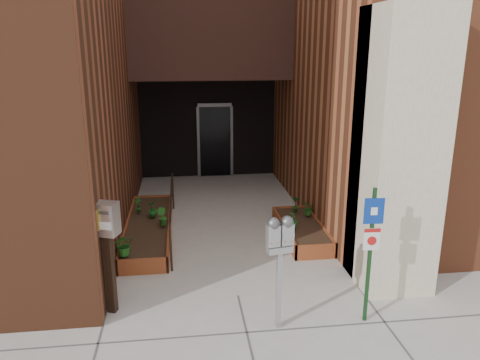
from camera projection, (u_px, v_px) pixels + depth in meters
name	position (u px, v px, depth m)	size (l,w,h in m)	color
ground	(238.00, 296.00, 7.41)	(80.00, 80.00, 0.00)	#9E9991
architecture	(200.00, 1.00, 12.59)	(20.00, 14.60, 10.00)	#5E301A
planter_left	(149.00, 229.00, 9.76)	(0.90, 3.60, 0.30)	brown
planter_right	(302.00, 231.00, 9.67)	(0.80, 2.20, 0.30)	brown
handrail	(171.00, 201.00, 9.61)	(0.04, 3.34, 0.90)	black
parking_meter	(280.00, 243.00, 6.24)	(0.38, 0.20, 1.66)	#A5A4A7
sign_post	(371.00, 242.00, 6.41)	(0.27, 0.07, 2.00)	#143718
payment_dropbox	(107.00, 235.00, 6.64)	(0.40, 0.35, 1.71)	black
shrub_left_a	(124.00, 245.00, 8.10)	(0.36, 0.36, 0.40)	#21621C
shrub_left_b	(162.00, 217.00, 9.48)	(0.20, 0.20, 0.37)	#22601B
shrub_left_c	(152.00, 209.00, 9.98)	(0.19, 0.19, 0.35)	#19591C
shrub_left_d	(138.00, 205.00, 10.22)	(0.18, 0.18, 0.34)	#1C5919
shrub_right_a	(293.00, 220.00, 9.32)	(0.19, 0.19, 0.34)	#1A5C1B
shrub_right_b	(296.00, 204.00, 10.27)	(0.19, 0.19, 0.36)	#184F16
shrub_right_c	(308.00, 209.00, 10.04)	(0.27, 0.27, 0.30)	#245E1A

